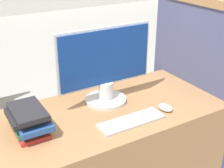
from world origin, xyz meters
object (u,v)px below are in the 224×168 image
(monitor, at_px, (105,66))
(keyboard, at_px, (131,121))
(book_stack, at_px, (28,120))
(mouse, at_px, (165,107))

(monitor, height_order, keyboard, monitor)
(monitor, distance_m, book_stack, 0.53)
(monitor, relative_size, book_stack, 2.20)
(mouse, distance_m, book_stack, 0.77)
(mouse, height_order, book_stack, book_stack)
(monitor, height_order, book_stack, monitor)
(mouse, xyz_separation_m, book_stack, (-0.75, 0.18, 0.06))
(keyboard, height_order, mouse, mouse)
(keyboard, distance_m, mouse, 0.25)
(book_stack, bearing_deg, keyboard, -21.27)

